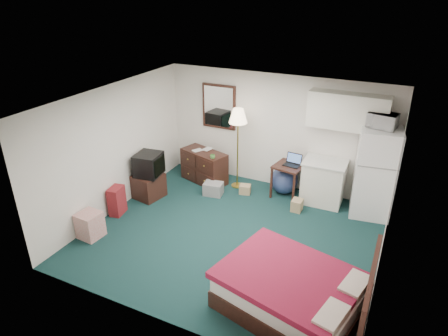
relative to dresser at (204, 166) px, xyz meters
The scene contains 25 objects.
floor 2.29m from the dresser, 49.01° to the right, with size 5.00×4.50×0.01m, color #183A3C.
ceiling 3.11m from the dresser, 49.01° to the right, with size 5.00×4.50×0.01m, color white.
walls 2.42m from the dresser, 49.01° to the right, with size 5.01×4.51×2.50m.
mirror 1.39m from the dresser, 75.84° to the left, with size 0.80×0.06×1.00m, color white, non-canonical shape.
upper_cabinets 3.35m from the dresser, ahead, with size 1.50×0.35×0.70m, color white, non-canonical shape.
headboard 4.94m from the dresser, 37.05° to the right, with size 0.06×1.56×1.00m, color black, non-canonical shape.
dresser is the anchor object (origin of this frame).
floor_lamp 0.96m from the dresser, ahead, with size 0.39×0.39×1.80m, color gold, non-canonical shape.
desk 1.95m from the dresser, ahead, with size 0.58×0.58×0.73m, color black, non-canonical shape.
exercise_ball 1.84m from the dresser, ahead, with size 0.59×0.59×0.59m, color navy.
kitchen_counter 2.67m from the dresser, ahead, with size 0.81×0.62×0.89m, color white, non-canonical shape.
fridge 3.65m from the dresser, ahead, with size 0.73×0.73×1.77m, color white, non-canonical shape.
bed 4.20m from the dresser, 45.14° to the right, with size 1.83×1.43×0.59m, color maroon, non-canonical shape.
tv_stand 1.37m from the dresser, 121.10° to the right, with size 0.52×0.56×0.52m, color black, non-canonical shape.
suitcase 2.19m from the dresser, 113.60° to the right, with size 0.22×0.35×0.57m, color maroon, non-canonical shape.
retail_box 2.96m from the dresser, 105.71° to the right, with size 0.38×0.38×0.48m, color silver, non-canonical shape.
file_bin 0.73m from the dresser, 45.71° to the right, with size 0.39×0.30×0.28m, color gray, non-canonical shape.
cardboard_box_a 1.12m from the dresser, ahead, with size 0.23×0.20×0.20m, color #8F7A4F, non-canonical shape.
cardboard_box_b 2.34m from the dresser, ahead, with size 0.20×0.24×0.24m, color #8F7A4F, non-canonical shape.
laptop 2.05m from the dresser, ahead, with size 0.33×0.27×0.23m, color black, non-canonical shape.
crt_tv 1.38m from the dresser, 121.14° to the right, with size 0.51×0.55×0.47m, color black, non-canonical shape.
microwave 3.91m from the dresser, ahead, with size 0.50×0.28×0.34m, color white.
book_a 0.52m from the dresser, behind, with size 0.16×0.02×0.22m, color #8F7A4F.
book_b 0.51m from the dresser, 112.36° to the left, with size 0.17×0.02×0.23m, color #8F7A4F.
mug 0.61m from the dresser, 36.42° to the right, with size 0.11×0.09×0.11m, color #49813A.
Camera 1 is at (2.49, -5.53, 4.21)m, focal length 32.00 mm.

